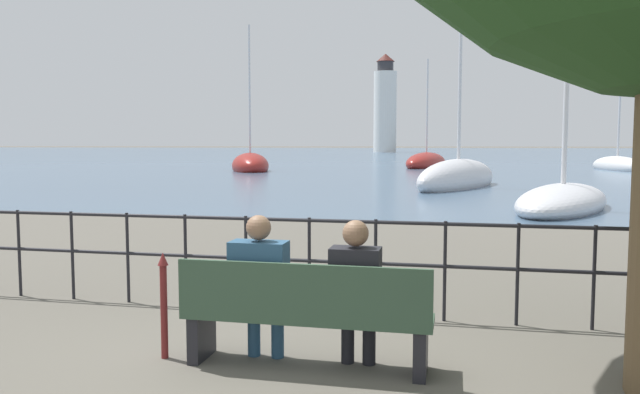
# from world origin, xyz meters

# --- Properties ---
(ground_plane) EXTENTS (1000.00, 1000.00, 0.00)m
(ground_plane) POSITION_xyz_m (0.00, 0.00, 0.00)
(ground_plane) COLOR #605B51
(harbor_water) EXTENTS (600.00, 300.00, 0.01)m
(harbor_water) POSITION_xyz_m (0.00, 159.81, 0.00)
(harbor_water) COLOR #47607A
(harbor_water) RESTS_ON ground_plane
(park_bench) EXTENTS (2.07, 0.45, 0.90)m
(park_bench) POSITION_xyz_m (0.00, -0.07, 0.44)
(park_bench) COLOR #334C38
(park_bench) RESTS_ON ground_plane
(seated_person_left) EXTENTS (0.47, 0.35, 1.26)m
(seated_person_left) POSITION_xyz_m (-0.41, 0.01, 0.69)
(seated_person_left) COLOR navy
(seated_person_left) RESTS_ON ground_plane
(seated_person_right) EXTENTS (0.40, 0.35, 1.24)m
(seated_person_right) POSITION_xyz_m (0.41, 0.01, 0.68)
(seated_person_right) COLOR black
(seated_person_right) RESTS_ON ground_plane
(promenade_railing) EXTENTS (15.21, 0.04, 1.05)m
(promenade_railing) POSITION_xyz_m (0.00, 1.60, 0.69)
(promenade_railing) COLOR black
(promenade_railing) RESTS_ON ground_plane
(closed_umbrella) EXTENTS (0.09, 0.09, 0.92)m
(closed_umbrella) POSITION_xyz_m (-1.25, -0.07, 0.51)
(closed_umbrella) COLOR maroon
(closed_umbrella) RESTS_ON ground_plane
(sailboat_0) EXTENTS (4.56, 6.48, 10.37)m
(sailboat_0) POSITION_xyz_m (-12.65, 35.72, 0.39)
(sailboat_0) COLOR maroon
(sailboat_0) RESTS_ON ground_plane
(sailboat_1) EXTENTS (4.12, 6.63, 12.12)m
(sailboat_1) POSITION_xyz_m (4.10, 13.53, 0.30)
(sailboat_1) COLOR silver
(sailboat_1) RESTS_ON ground_plane
(sailboat_2) EXTENTS (3.06, 7.41, 11.52)m
(sailboat_2) POSITION_xyz_m (12.31, 42.91, 0.35)
(sailboat_2) COLOR white
(sailboat_2) RESTS_ON ground_plane
(sailboat_3) EXTENTS (4.33, 8.04, 9.53)m
(sailboat_3) POSITION_xyz_m (1.24, 22.19, 0.38)
(sailboat_3) COLOR silver
(sailboat_3) RESTS_ON ground_plane
(sailboat_4) EXTENTS (4.01, 8.43, 8.99)m
(sailboat_4) POSITION_xyz_m (-1.20, 45.12, 0.36)
(sailboat_4) COLOR maroon
(sailboat_4) RESTS_ON ground_plane
(harbor_lighthouse) EXTENTS (5.08, 5.08, 21.82)m
(harbor_lighthouse) POSITION_xyz_m (-14.75, 134.95, 10.15)
(harbor_lighthouse) COLOR white
(harbor_lighthouse) RESTS_ON ground_plane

